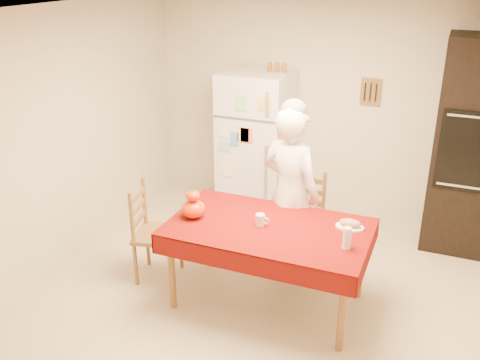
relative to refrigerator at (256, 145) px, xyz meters
The scene contains 17 objects.
floor 2.16m from the refrigerator, 70.93° to the right, with size 4.50×4.50×0.00m, color #C0AB8A.
room_shell 2.13m from the refrigerator, 70.89° to the right, with size 4.02×4.52×2.51m.
refrigerator is the anchor object (origin of this frame).
oven_cabinet 2.29m from the refrigerator, ahead, with size 0.70×0.62×2.20m.
dining_table 1.87m from the refrigerator, 65.97° to the right, with size 1.70×1.00×0.76m.
chair_far 1.25m from the refrigerator, 46.86° to the right, with size 0.44×0.42×0.95m.
chair_left 1.80m from the refrigerator, 103.36° to the right, with size 0.49×0.50×0.95m.
seated_woman 1.40m from the refrigerator, 56.09° to the right, with size 0.61×0.40×1.68m, color white.
coffee_mug 1.85m from the refrigerator, 68.21° to the right, with size 0.08×0.08×0.10m, color white.
pumpkin_lower 1.79m from the refrigerator, 86.99° to the right, with size 0.21×0.21×0.16m, color #E15F05.
pumpkin_upper 1.80m from the refrigerator, 86.99° to the right, with size 0.12×0.12×0.09m, color #C73B04.
wine_glass 2.32m from the refrigerator, 51.59° to the right, with size 0.07×0.07×0.18m, color white.
bread_plate 2.04m from the refrigerator, 46.57° to the right, with size 0.24×0.24×0.02m, color white.
bread_loaf 2.04m from the refrigerator, 46.57° to the right, with size 0.18×0.10×0.06m, color tan.
spice_jar_left 0.91m from the refrigerator, 20.54° to the left, with size 0.05×0.05×0.10m, color brown.
spice_jar_mid 0.93m from the refrigerator, 12.94° to the left, with size 0.05×0.05×0.10m, color #904D1A.
spice_jar_right 0.95m from the refrigerator, ahead, with size 0.05×0.05×0.10m, color #98561B.
Camera 1 is at (1.40, -3.63, 2.87)m, focal length 40.00 mm.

